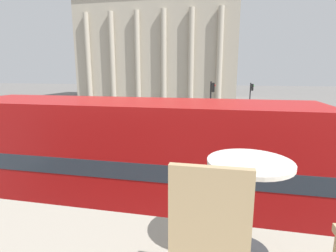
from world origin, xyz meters
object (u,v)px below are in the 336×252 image
Objects in this scene: traffic_light_near at (217,124)px; traffic_light_far at (251,95)px; cafe_dining_table at (248,187)px; pedestrian_grey at (167,132)px; cafe_chair_0 at (210,229)px; pedestrian_black at (312,107)px; pedestrian_red at (251,106)px; double_decker_bus at (135,162)px; plaza_building_left at (159,50)px; traffic_light_mid at (211,100)px.

traffic_light_near is 0.85× the size of traffic_light_far.
pedestrian_grey is at bearing 104.15° from cafe_dining_table.
pedestrian_grey is (-3.50, 15.41, -3.08)m from cafe_chair_0.
cafe_chair_0 is at bearing -44.29° from pedestrian_black.
cafe_dining_table reaches higher than pedestrian_red.
traffic_light_far is at bearing 82.88° from double_decker_bus.
cafe_chair_0 is 31.73m from pedestrian_black.
plaza_building_left is 15.88× the size of pedestrian_red.
cafe_dining_table reaches higher than traffic_light_near.
traffic_light_mid reaches higher than traffic_light_near.
pedestrian_red is at bearing 83.32° from double_decker_bus.
plaza_building_left reaches higher than traffic_light_mid.
double_decker_bus is at bearing 118.06° from cafe_chair_0.
double_decker_bus is at bearing -107.81° from traffic_light_near.
traffic_light_far is 2.31× the size of pedestrian_grey.
traffic_light_far is at bearing 65.98° from pedestrian_red.
cafe_chair_0 is (2.42, -5.70, 1.76)m from double_decker_bus.
traffic_light_near reaches higher than pedestrian_grey.
pedestrian_red is at bearing 88.75° from cafe_chair_0.
cafe_chair_0 is 0.56× the size of pedestrian_grey.
cafe_chair_0 is 27.51m from traffic_light_far.
traffic_light_mid is at bearing 93.27° from cafe_dining_table.
double_decker_bus reaches higher than pedestrian_red.
pedestrian_red is at bearing 78.51° from traffic_light_near.
cafe_dining_table is 0.41× the size of pedestrian_black.
cafe_dining_table is 0.80× the size of cafe_chair_0.
double_decker_bus is 11.15× the size of cafe_chair_0.
double_decker_bus is 27.24m from pedestrian_black.
traffic_light_far is at bearing 68.17° from pedestrian_grey.
traffic_light_far is at bearing 78.15° from traffic_light_near.
traffic_light_near is at bearing -101.85° from traffic_light_far.
cafe_dining_table reaches higher than double_decker_bus.
pedestrian_grey is (8.29, -31.86, -7.87)m from plaza_building_left.
double_decker_bus is 3.16× the size of traffic_light_near.
cafe_chair_0 is 19.36m from traffic_light_mid.
plaza_building_left is 30.66m from traffic_light_mid.
cafe_dining_table is 0.23× the size of traffic_light_near.
pedestrian_grey is (-6.76, -14.24, -0.10)m from pedestrian_red.
pedestrian_black is at bearing 77.16° from cafe_chair_0.
pedestrian_grey is at bearing 49.81° from pedestrian_red.
double_decker_bus is at bearing 117.41° from cafe_dining_table.
cafe_dining_table reaches higher than pedestrian_black.
pedestrian_black is 19.72m from pedestrian_grey.
traffic_light_near is (-0.19, 12.65, -1.89)m from cafe_chair_0.
pedestrian_grey is (-13.20, -14.66, -0.11)m from pedestrian_black.
pedestrian_black is (9.89, 17.41, -1.08)m from traffic_light_near.
cafe_chair_0 reaches higher than double_decker_bus.
cafe_chair_0 is at bearing -89.14° from traffic_light_near.
plaza_building_left is at bearing 111.40° from traffic_light_mid.
pedestrian_black is at bearing 22.00° from traffic_light_far.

